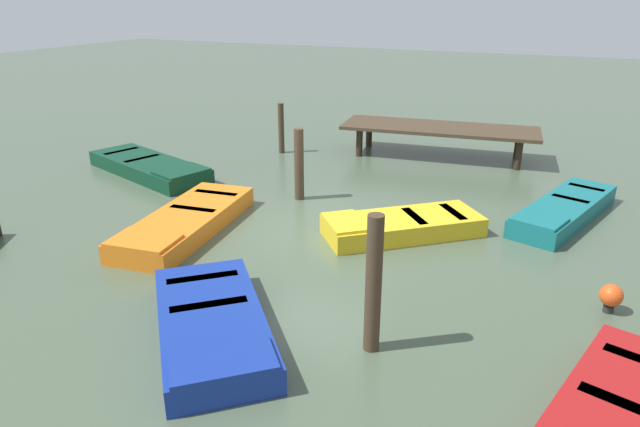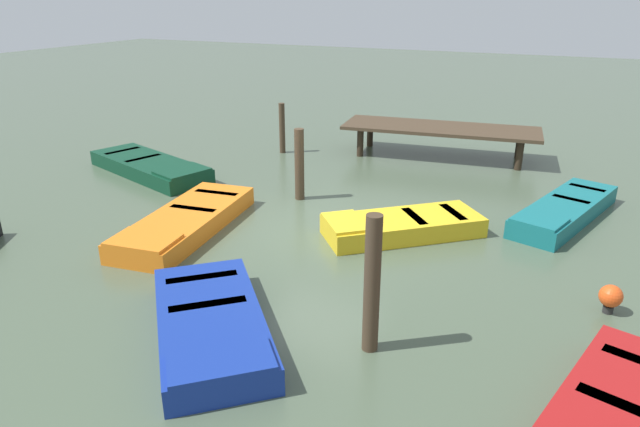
# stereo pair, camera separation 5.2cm
# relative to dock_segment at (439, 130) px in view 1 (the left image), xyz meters

# --- Properties ---
(ground_plane) EXTENTS (80.00, 80.00, 0.00)m
(ground_plane) POSITION_rel_dock_segment_xyz_m (-0.96, -6.67, -0.85)
(ground_plane) COLOR #475642
(dock_segment) EXTENTS (6.01, 2.52, 0.95)m
(dock_segment) POSITION_rel_dock_segment_xyz_m (0.00, 0.00, 0.00)
(dock_segment) COLOR #423323
(dock_segment) RESTS_ON ground_plane
(rowboat_dark_green) EXTENTS (4.40, 2.63, 0.46)m
(rowboat_dark_green) POSITION_rel_dock_segment_xyz_m (-6.90, -5.12, -0.63)
(rowboat_dark_green) COLOR #0C3823
(rowboat_dark_green) RESTS_ON ground_plane
(rowboat_yellow) EXTENTS (3.29, 3.06, 0.46)m
(rowboat_yellow) POSITION_rel_dock_segment_xyz_m (0.74, -6.26, -0.63)
(rowboat_yellow) COLOR gold
(rowboat_yellow) RESTS_ON ground_plane
(rowboat_orange) EXTENTS (1.83, 4.06, 0.46)m
(rowboat_orange) POSITION_rel_dock_segment_xyz_m (-3.50, -7.98, -0.63)
(rowboat_orange) COLOR orange
(rowboat_orange) RESTS_ON ground_plane
(rowboat_blue) EXTENTS (3.26, 3.42, 0.46)m
(rowboat_blue) POSITION_rel_dock_segment_xyz_m (-0.71, -11.04, -0.63)
(rowboat_blue) COLOR navy
(rowboat_blue) RESTS_ON ground_plane
(rowboat_teal) EXTENTS (2.17, 4.01, 0.46)m
(rowboat_teal) POSITION_rel_dock_segment_xyz_m (3.78, -3.89, -0.63)
(rowboat_teal) COLOR #14666B
(rowboat_teal) RESTS_ON ground_plane
(mooring_piling_far_right) EXTENTS (0.18, 0.18, 1.57)m
(mooring_piling_far_right) POSITION_rel_dock_segment_xyz_m (-4.62, -1.57, -0.06)
(mooring_piling_far_right) COLOR #423323
(mooring_piling_far_right) RESTS_ON ground_plane
(mooring_piling_far_left) EXTENTS (0.23, 0.23, 2.06)m
(mooring_piling_far_left) POSITION_rel_dock_segment_xyz_m (1.52, -10.34, 0.18)
(mooring_piling_far_left) COLOR #423323
(mooring_piling_far_left) RESTS_ON ground_plane
(mooring_piling_near_right) EXTENTS (0.23, 0.23, 1.75)m
(mooring_piling_near_right) POSITION_rel_dock_segment_xyz_m (-2.20, -5.17, 0.03)
(mooring_piling_near_right) COLOR #423323
(mooring_piling_near_right) RESTS_ON ground_plane
(marker_buoy) EXTENTS (0.36, 0.36, 0.48)m
(marker_buoy) POSITION_rel_dock_segment_xyz_m (4.63, -7.84, -0.56)
(marker_buoy) COLOR #262626
(marker_buoy) RESTS_ON ground_plane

